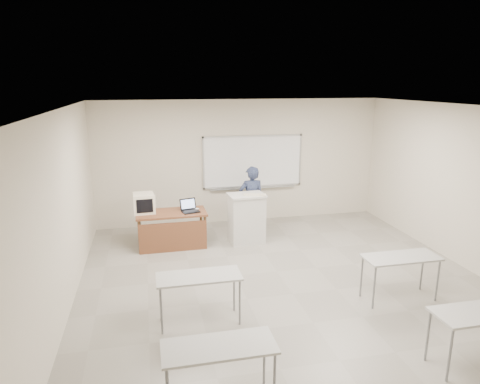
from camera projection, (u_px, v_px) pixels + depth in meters
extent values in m
cube|color=gray|center=(293.00, 294.00, 7.04)|extent=(7.00, 8.00, 0.01)
cube|color=white|center=(253.00, 161.00, 10.49)|extent=(2.40, 0.03, 1.20)
cube|color=#B7BABC|center=(253.00, 136.00, 10.33)|extent=(2.48, 0.04, 0.04)
cube|color=#B7BABC|center=(253.00, 186.00, 10.64)|extent=(2.48, 0.04, 0.04)
cube|color=#B7BABC|center=(203.00, 163.00, 10.23)|extent=(0.04, 0.04, 1.28)
cube|color=#B7BABC|center=(300.00, 160.00, 10.73)|extent=(0.04, 0.04, 1.28)
cube|color=#B7BABC|center=(253.00, 188.00, 10.60)|extent=(2.16, 0.07, 0.02)
cube|color=#ABAAA5|center=(199.00, 277.00, 6.06)|extent=(1.20, 0.50, 0.03)
cylinder|color=slate|center=(161.00, 311.00, 5.85)|extent=(0.03, 0.03, 0.70)
cylinder|color=slate|center=(240.00, 302.00, 6.08)|extent=(0.03, 0.03, 0.70)
cylinder|color=slate|center=(160.00, 297.00, 6.23)|extent=(0.03, 0.03, 0.70)
cylinder|color=slate|center=(234.00, 290.00, 6.45)|extent=(0.03, 0.03, 0.70)
cube|color=#ABAAA5|center=(401.00, 257.00, 6.72)|extent=(1.20, 0.50, 0.03)
cylinder|color=slate|center=(374.00, 288.00, 6.51)|extent=(0.03, 0.03, 0.70)
cylinder|color=slate|center=(438.00, 281.00, 6.74)|extent=(0.03, 0.03, 0.70)
cylinder|color=slate|center=(361.00, 276.00, 6.89)|extent=(0.03, 0.03, 0.70)
cylinder|color=slate|center=(422.00, 270.00, 7.12)|extent=(0.03, 0.03, 0.70)
cube|color=#ABAAA5|center=(219.00, 347.00, 4.45)|extent=(1.20, 0.50, 0.03)
cylinder|color=slate|center=(274.00, 382.00, 4.47)|extent=(0.03, 0.03, 0.70)
cylinder|color=slate|center=(166.00, 372.00, 4.62)|extent=(0.03, 0.03, 0.70)
cylinder|color=slate|center=(264.00, 358.00, 4.85)|extent=(0.03, 0.03, 0.70)
cylinder|color=slate|center=(450.00, 355.00, 4.90)|extent=(0.03, 0.03, 0.70)
cylinder|color=slate|center=(428.00, 336.00, 5.28)|extent=(0.03, 0.03, 0.70)
cube|color=brown|center=(171.00, 213.00, 8.95)|extent=(1.45, 0.73, 0.04)
cube|color=brown|center=(173.00, 237.00, 8.73)|extent=(1.38, 0.03, 0.63)
cylinder|color=#4D341B|center=(140.00, 237.00, 8.62)|extent=(0.06, 0.06, 0.71)
cylinder|color=#4D341B|center=(205.00, 232.00, 8.89)|extent=(0.06, 0.06, 0.71)
cylinder|color=#4D341B|center=(140.00, 228.00, 9.19)|extent=(0.06, 0.06, 0.71)
cylinder|color=#4D341B|center=(201.00, 223.00, 9.47)|extent=(0.06, 0.06, 0.71)
cube|color=#BAB7B1|center=(247.00, 219.00, 9.24)|extent=(0.72, 0.51, 1.03)
cube|color=#BAB7B1|center=(247.00, 195.00, 9.10)|extent=(0.76, 0.55, 0.04)
cube|color=beige|center=(144.00, 203.00, 8.92)|extent=(0.42, 0.44, 0.39)
cube|color=beige|center=(144.00, 206.00, 8.69)|extent=(0.44, 0.04, 0.41)
cube|color=black|center=(144.00, 206.00, 8.67)|extent=(0.33, 0.01, 0.28)
cube|color=black|center=(191.00, 212.00, 8.94)|extent=(0.35, 0.25, 0.02)
cube|color=black|center=(191.00, 211.00, 8.93)|extent=(0.28, 0.15, 0.01)
cube|color=black|center=(190.00, 204.00, 9.06)|extent=(0.35, 0.07, 0.24)
cube|color=#98B1E4|center=(190.00, 204.00, 9.05)|extent=(0.30, 0.05, 0.18)
ellipsoid|color=#B2B4B9|center=(197.00, 209.00, 9.10)|extent=(0.12, 0.10, 0.04)
cube|color=beige|center=(255.00, 195.00, 9.01)|extent=(0.49, 0.28, 0.03)
imported|color=black|center=(251.00, 201.00, 9.64)|extent=(0.59, 0.40, 1.59)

